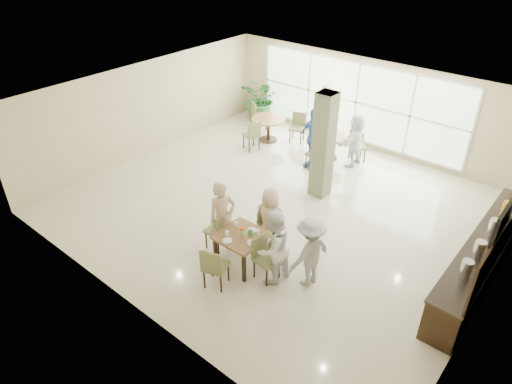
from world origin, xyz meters
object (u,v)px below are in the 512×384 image
Objects in this scene: adult_a at (313,139)px; teen_far at (270,219)px; teen_standing at (310,252)px; potted_plant at (262,99)px; teen_right at (273,247)px; round_table_left at (268,124)px; teen_left at (223,218)px; adult_standing at (324,115)px; round_table_right at (329,141)px; buffet_counter at (484,257)px; main_table at (242,239)px; adult_b at (356,140)px.

teen_far is at bearing -51.19° from adult_a.
potted_plant is at bearing -123.52° from teen_standing.
teen_far is 1.38m from teen_standing.
round_table_left is at bearing -134.87° from teen_right.
teen_left is 0.85× the size of adult_standing.
teen_left reaches higher than potted_plant.
teen_right is at bearing -69.00° from round_table_right.
adult_a is (-2.07, 4.50, 0.10)m from teen_right.
adult_standing reaches higher than buffet_counter.
teen_far is at bearing -153.93° from buffet_counter.
round_table_right is (2.17, 0.18, -0.01)m from round_table_left.
round_table_left is at bearing -66.80° from teen_far.
round_table_left is 5.80m from teen_left.
main_table is at bearing -145.49° from buffet_counter.
potted_plant is at bearing -133.47° from teen_right.
main_table is at bearing -76.87° from round_table_right.
round_table_right is at bearing 107.01° from adult_a.
teen_right reaches higher than round_table_left.
teen_left is at bearing -57.39° from potted_plant.
teen_right reaches higher than adult_b.
buffet_counter is 5.22m from adult_b.
main_table is 1.46m from teen_standing.
adult_a is at bearing 161.37° from buffet_counter.
teen_left is 4.48m from adult_a.
adult_a is at bearing -85.51° from teen_far.
round_table_right is at bearing 117.35° from adult_standing.
teen_far is at bearing 4.42° from adult_b.
main_table is 5.50m from adult_b.
teen_far is at bearing -132.48° from teen_right.
teen_standing is at bearing -58.58° from teen_left.
teen_left is (-0.63, 0.10, 0.19)m from main_table.
round_table_right is 3.50m from potted_plant.
round_table_left is 0.60× the size of adult_a.
teen_far is at bearing -21.78° from teen_left.
main_table is 6.35m from adult_standing.
teen_right is at bearing -70.30° from teen_left.
adult_standing is at bearing 130.63° from adult_a.
main_table is 0.59× the size of potted_plant.
round_table_right is 0.22× the size of buffet_counter.
teen_left is 1.06× the size of adult_b.
round_table_right is at bearing -153.17° from teen_right.
round_table_right is at bearing 103.13° from main_table.
teen_standing is at bearing 18.00° from adult_b.
buffet_counter reaches higher than round_table_left.
adult_a is (3.34, -1.79, 0.12)m from potted_plant.
teen_standing is at bearing -44.47° from potted_plant.
teen_far is 5.58m from adult_standing.
teen_right is 1.06× the size of teen_standing.
round_table_left is 6.78m from teen_standing.
teen_right is (0.72, -0.80, 0.07)m from teen_far.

